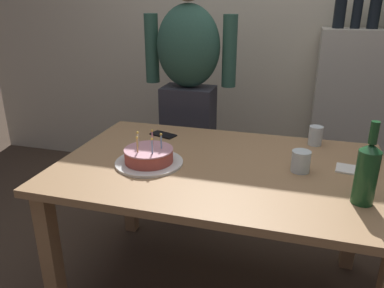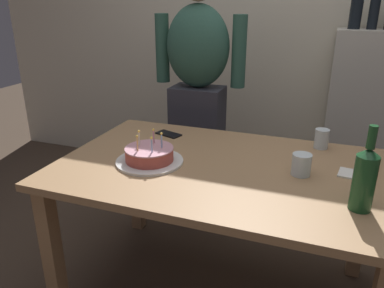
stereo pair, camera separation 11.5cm
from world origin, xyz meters
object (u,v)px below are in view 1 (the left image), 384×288
birthday_cake (149,157)px  water_glass_near (301,161)px  water_glass_far (315,136)px  person_man_bearded (188,94)px  wine_bottle (367,172)px  napkin_stack (352,170)px  cell_phone (163,135)px

birthday_cake → water_glass_near: (0.68, 0.11, 0.01)m
water_glass_far → person_man_bearded: size_ratio=0.06×
birthday_cake → wine_bottle: bearing=-7.2°
wine_bottle → napkin_stack: 0.32m
wine_bottle → person_man_bearded: (-0.97, 0.96, 0.01)m
birthday_cake → cell_phone: (-0.07, 0.39, -0.03)m
water_glass_near → cell_phone: water_glass_near is taller
water_glass_far → napkin_stack: (0.16, -0.29, -0.05)m
wine_bottle → cell_phone: bearing=152.9°
water_glass_near → cell_phone: size_ratio=0.67×
water_glass_far → person_man_bearded: 0.89m
wine_bottle → napkin_stack: wine_bottle is taller
water_glass_near → napkin_stack: (0.23, 0.07, -0.04)m
birthday_cake → napkin_stack: (0.90, 0.18, -0.03)m
birthday_cake → cell_phone: bearing=100.5°
water_glass_far → person_man_bearded: person_man_bearded is taller
cell_phone → person_man_bearded: (0.01, 0.46, 0.13)m
wine_bottle → person_man_bearded: size_ratio=0.19×
birthday_cake → cell_phone: size_ratio=2.20×
wine_bottle → cell_phone: (-0.98, 0.50, -0.12)m
water_glass_near → water_glass_far: (0.07, 0.36, 0.00)m
cell_phone → napkin_stack: bearing=7.0°
water_glass_far → napkin_stack: water_glass_far is taller
water_glass_far → wine_bottle: size_ratio=0.31×
wine_bottle → water_glass_far: bearing=105.2°
water_glass_near → napkin_stack: size_ratio=0.70×
wine_bottle → cell_phone: size_ratio=2.23×
birthday_cake → napkin_stack: 0.92m
water_glass_near → wine_bottle: bearing=-44.3°
water_glass_far → cell_phone: water_glass_far is taller
person_man_bearded → water_glass_near: bearing=134.9°
water_glass_near → wine_bottle: size_ratio=0.30×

